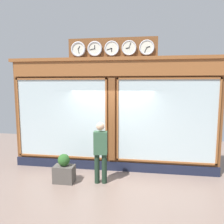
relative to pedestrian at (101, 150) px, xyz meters
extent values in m
cube|color=brown|center=(-0.17, -1.07, 0.76)|extent=(6.39, 0.30, 3.39)
cube|color=#191E33|center=(-0.17, -0.90, -0.79)|extent=(6.39, 0.08, 0.28)
cube|color=brown|center=(-0.17, -0.88, 2.23)|extent=(6.26, 0.08, 0.45)
cube|color=brown|center=(-0.17, -0.90, 2.51)|extent=(6.52, 0.20, 0.10)
cube|color=silver|center=(-1.80, -0.91, 0.69)|extent=(2.84, 0.02, 2.43)
cube|color=brown|center=(-1.80, -0.89, 1.93)|extent=(2.94, 0.04, 0.05)
cube|color=brown|center=(-1.80, -0.89, -0.56)|extent=(2.94, 0.04, 0.05)
cube|color=brown|center=(-3.24, -0.89, 0.69)|extent=(0.05, 0.04, 2.53)
cube|color=brown|center=(-0.35, -0.89, 0.69)|extent=(0.05, 0.04, 2.53)
cube|color=silver|center=(1.45, -0.91, 0.69)|extent=(2.84, 0.02, 2.43)
cube|color=brown|center=(1.45, -0.89, 1.93)|extent=(2.94, 0.04, 0.05)
cube|color=brown|center=(1.45, -0.89, -0.56)|extent=(2.94, 0.04, 0.05)
cube|color=brown|center=(2.90, -0.89, 0.69)|extent=(0.05, 0.04, 2.53)
cube|color=brown|center=(0.00, -0.89, 0.69)|extent=(0.05, 0.04, 2.53)
cube|color=brown|center=(-0.17, -0.89, 0.69)|extent=(0.20, 0.10, 2.53)
cube|color=brown|center=(-0.17, -0.94, 2.80)|extent=(2.65, 0.06, 0.63)
cylinder|color=silver|center=(-1.18, -0.86, 2.80)|extent=(0.36, 0.02, 0.36)
torus|color=silver|center=(-1.18, -0.86, 2.80)|extent=(0.43, 0.04, 0.43)
cube|color=black|center=(-1.23, -0.85, 2.81)|extent=(0.10, 0.01, 0.04)
cube|color=black|center=(-1.15, -0.85, 2.73)|extent=(0.07, 0.01, 0.14)
sphere|color=black|center=(-1.18, -0.85, 2.80)|extent=(0.02, 0.02, 0.02)
cylinder|color=silver|center=(-0.68, -0.86, 2.80)|extent=(0.36, 0.02, 0.36)
torus|color=silver|center=(-0.68, -0.86, 2.80)|extent=(0.43, 0.04, 0.43)
cube|color=black|center=(-0.63, -0.85, 2.79)|extent=(0.10, 0.01, 0.03)
cube|color=black|center=(-0.70, -0.85, 2.87)|extent=(0.06, 0.01, 0.15)
sphere|color=black|center=(-0.68, -0.85, 2.80)|extent=(0.02, 0.02, 0.02)
cylinder|color=silver|center=(-0.17, -0.86, 2.80)|extent=(0.36, 0.02, 0.36)
torus|color=silver|center=(-0.17, -0.86, 2.80)|extent=(0.43, 0.04, 0.43)
cube|color=black|center=(-0.17, -0.85, 2.75)|extent=(0.02, 0.01, 0.10)
cube|color=black|center=(-0.10, -0.85, 2.78)|extent=(0.15, 0.01, 0.05)
sphere|color=black|center=(-0.17, -0.85, 2.80)|extent=(0.02, 0.02, 0.02)
cylinder|color=silver|center=(0.33, -0.86, 2.80)|extent=(0.36, 0.02, 0.36)
torus|color=silver|center=(0.33, -0.86, 2.80)|extent=(0.44, 0.05, 0.44)
cube|color=black|center=(0.33, -0.85, 2.85)|extent=(0.02, 0.01, 0.10)
cube|color=black|center=(0.41, -0.85, 2.78)|extent=(0.15, 0.01, 0.04)
sphere|color=black|center=(0.33, -0.85, 2.80)|extent=(0.02, 0.02, 0.02)
cylinder|color=silver|center=(0.84, -0.86, 2.80)|extent=(0.36, 0.02, 0.36)
torus|color=silver|center=(0.84, -0.86, 2.80)|extent=(0.45, 0.06, 0.45)
cube|color=black|center=(0.81, -0.85, 2.84)|extent=(0.07, 0.01, 0.09)
cube|color=black|center=(0.82, -0.85, 2.73)|extent=(0.04, 0.01, 0.15)
sphere|color=black|center=(0.84, -0.85, 2.80)|extent=(0.02, 0.02, 0.02)
cylinder|color=#1C2F21|center=(0.10, 0.01, -0.52)|extent=(0.14, 0.14, 0.82)
cylinder|color=#1C2F21|center=(-0.10, -0.01, -0.52)|extent=(0.14, 0.14, 0.82)
cube|color=#33563D|center=(0.00, 0.00, 0.20)|extent=(0.38, 0.26, 0.62)
sphere|color=tan|center=(0.00, 0.00, 0.65)|extent=(0.22, 0.22, 0.22)
cube|color=#4C4742|center=(1.01, 0.11, -0.69)|extent=(0.56, 0.36, 0.47)
sphere|color=#285623|center=(1.01, 0.11, -0.30)|extent=(0.33, 0.33, 0.33)
camera|label=1|loc=(-1.15, 5.54, 1.76)|focal=34.73mm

